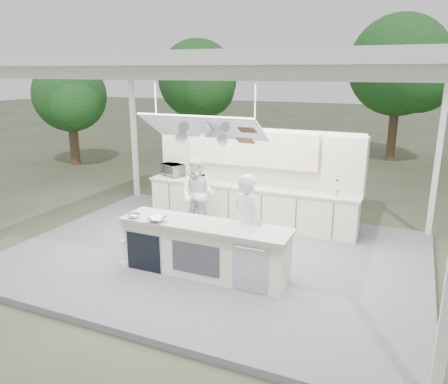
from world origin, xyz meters
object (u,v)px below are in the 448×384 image
at_px(head_chef, 248,224).
at_px(sous_chef, 198,195).
at_px(demo_island, 203,248).
at_px(back_counter, 250,204).

height_order(head_chef, sous_chef, head_chef).
relative_size(demo_island, head_chef, 1.70).
distance_m(demo_island, head_chef, 0.90).
xyz_separation_m(demo_island, sous_chef, (-1.08, 1.91, 0.37)).
xyz_separation_m(head_chef, sous_chef, (-1.78, 1.54, -0.07)).
bearing_deg(back_counter, demo_island, -86.37).
bearing_deg(demo_island, head_chef, 28.38).
relative_size(demo_island, sous_chef, 1.83).
bearing_deg(back_counter, sous_chef, -135.25).
bearing_deg(head_chef, demo_island, 51.82).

